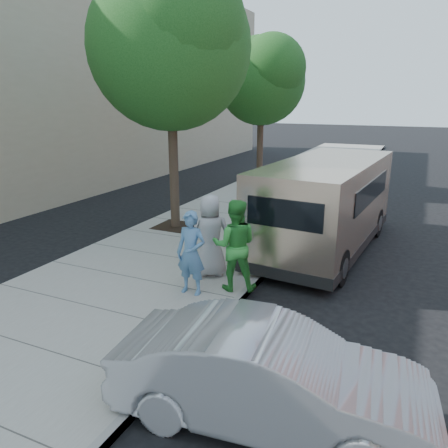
% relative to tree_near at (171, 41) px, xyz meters
% --- Properties ---
extents(ground, '(120.00, 120.00, 0.00)m').
position_rel_tree_near_xyz_m(ground, '(2.25, -2.40, -5.55)').
color(ground, black).
rests_on(ground, ground).
extents(sidewalk, '(5.00, 60.00, 0.15)m').
position_rel_tree_near_xyz_m(sidewalk, '(1.25, -2.40, -5.47)').
color(sidewalk, gray).
rests_on(sidewalk, ground).
extents(curb_face, '(0.12, 60.00, 0.16)m').
position_rel_tree_near_xyz_m(curb_face, '(3.69, -2.40, -5.47)').
color(curb_face, gray).
rests_on(curb_face, ground).
extents(tree_near, '(4.62, 4.60, 7.53)m').
position_rel_tree_near_xyz_m(tree_near, '(0.00, 0.00, 0.00)').
color(tree_near, black).
rests_on(tree_near, sidewalk).
extents(tree_far, '(3.92, 3.80, 6.49)m').
position_rel_tree_near_xyz_m(tree_far, '(-0.00, 7.60, -0.66)').
color(tree_far, black).
rests_on(tree_far, sidewalk).
extents(parking_meter, '(0.31, 0.16, 1.42)m').
position_rel_tree_near_xyz_m(parking_meter, '(3.07, -1.63, -4.37)').
color(parking_meter, gray).
rests_on(parking_meter, sidewalk).
extents(van, '(2.72, 6.76, 2.45)m').
position_rel_tree_near_xyz_m(van, '(4.56, 0.24, -4.25)').
color(van, beige).
rests_on(van, ground).
extents(sedan, '(4.17, 1.85, 1.33)m').
position_rel_tree_near_xyz_m(sedan, '(5.35, -6.77, -4.88)').
color(sedan, '#ABACB2').
rests_on(sedan, ground).
extents(person_officer, '(0.64, 0.42, 1.74)m').
position_rel_tree_near_xyz_m(person_officer, '(2.74, -4.04, -4.53)').
color(person_officer, '#5181AD').
rests_on(person_officer, sidewalk).
extents(person_green_shirt, '(1.14, 1.02, 1.93)m').
position_rel_tree_near_xyz_m(person_green_shirt, '(3.45, -3.48, -4.43)').
color(person_green_shirt, green).
rests_on(person_green_shirt, sidewalk).
extents(person_gray_shirt, '(1.09, 0.96, 1.87)m').
position_rel_tree_near_xyz_m(person_gray_shirt, '(2.67, -3.02, -4.46)').
color(person_gray_shirt, '#A5A4A7').
rests_on(person_gray_shirt, sidewalk).
extents(person_striped_polo, '(1.13, 0.76, 1.78)m').
position_rel_tree_near_xyz_m(person_striped_polo, '(3.45, -0.61, -4.51)').
color(person_striped_polo, gray).
rests_on(person_striped_polo, sidewalk).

